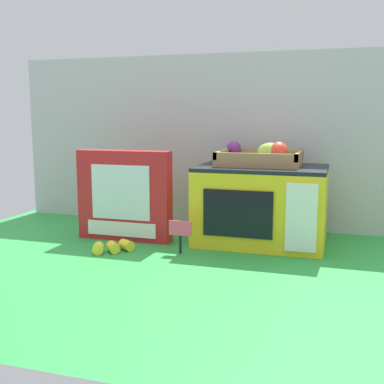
% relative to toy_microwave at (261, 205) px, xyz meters
% --- Properties ---
extents(ground_plane, '(1.70, 1.70, 0.00)m').
position_rel_toy_microwave_xyz_m(ground_plane, '(-0.19, -0.05, -0.13)').
color(ground_plane, green).
rests_on(ground_plane, ground).
extents(display_back_panel, '(1.61, 0.03, 0.63)m').
position_rel_toy_microwave_xyz_m(display_back_panel, '(-0.19, 0.22, 0.19)').
color(display_back_panel, '#B7BABF').
rests_on(display_back_panel, ground).
extents(toy_microwave, '(0.41, 0.28, 0.25)m').
position_rel_toy_microwave_xyz_m(toy_microwave, '(0.00, 0.00, 0.00)').
color(toy_microwave, yellow).
rests_on(toy_microwave, ground).
extents(food_groups_crate, '(0.26, 0.22, 0.08)m').
position_rel_toy_microwave_xyz_m(food_groups_crate, '(-0.01, 0.02, 0.15)').
color(food_groups_crate, '#A37F51').
rests_on(food_groups_crate, toy_microwave).
extents(cookie_set_box, '(0.32, 0.06, 0.30)m').
position_rel_toy_microwave_xyz_m(cookie_set_box, '(-0.44, -0.09, 0.02)').
color(cookie_set_box, red).
rests_on(cookie_set_box, ground).
extents(price_sign, '(0.07, 0.01, 0.10)m').
position_rel_toy_microwave_xyz_m(price_sign, '(-0.21, -0.19, -0.06)').
color(price_sign, black).
rests_on(price_sign, ground).
extents(loose_toy_banana, '(0.12, 0.11, 0.03)m').
position_rel_toy_microwave_xyz_m(loose_toy_banana, '(-0.41, -0.24, -0.11)').
color(loose_toy_banana, yellow).
rests_on(loose_toy_banana, ground).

